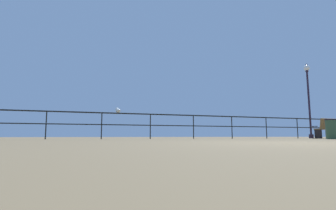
# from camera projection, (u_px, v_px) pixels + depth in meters

# --- Properties ---
(ground_plane) EXTENTS (60.00, 60.00, 0.00)m
(ground_plane) POSITION_uv_depth(u_px,v_px,m) (315.00, 143.00, 4.48)
(ground_plane) COLOR brown
(pier_railing) EXTENTS (22.40, 0.05, 1.08)m
(pier_railing) POSITION_uv_depth(u_px,v_px,m) (173.00, 121.00, 11.29)
(pier_railing) COLOR black
(pier_railing) RESTS_ON ground_plane
(bench_near_left) EXTENTS (1.48, 0.62, 1.02)m
(bench_near_left) POSITION_uv_depth(u_px,v_px,m) (329.00, 128.00, 13.15)
(bench_near_left) COLOR brown
(bench_near_left) RESTS_ON ground_plane
(lamppost_center) EXTENTS (0.33, 0.33, 4.26)m
(lamppost_center) POSITION_uv_depth(u_px,v_px,m) (308.00, 92.00, 14.39)
(lamppost_center) COLOR #271B2D
(lamppost_center) RESTS_ON ground_plane
(seagull_on_rail) EXTENTS (0.23, 0.46, 0.22)m
(seagull_on_rail) POSITION_uv_depth(u_px,v_px,m) (118.00, 110.00, 10.57)
(seagull_on_rail) COLOR silver
(seagull_on_rail) RESTS_ON pier_railing
(trash_bin) EXTENTS (0.47, 0.47, 0.82)m
(trash_bin) POSITION_uv_depth(u_px,v_px,m) (332.00, 129.00, 10.53)
(trash_bin) COLOR #324F32
(trash_bin) RESTS_ON ground_plane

